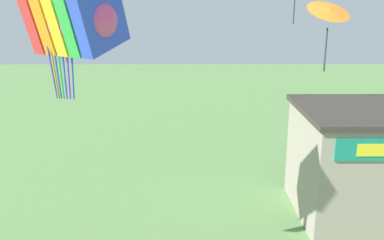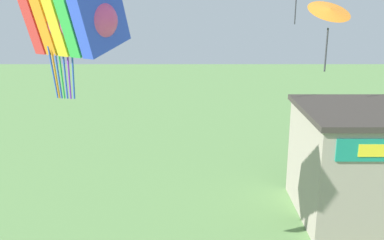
% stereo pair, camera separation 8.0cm
% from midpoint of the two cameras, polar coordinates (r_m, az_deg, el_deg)
% --- Properties ---
extents(seaside_building, '(6.98, 5.77, 5.09)m').
position_cam_midpoint_polar(seaside_building, '(21.12, 23.30, -5.22)').
color(seaside_building, gray).
rests_on(seaside_building, ground_plane).
extents(kite_rainbow_parafoil, '(3.53, 3.25, 3.33)m').
position_cam_midpoint_polar(kite_rainbow_parafoil, '(13.11, -15.19, 12.80)').
color(kite_rainbow_parafoil, '#E54C8C').
extents(kite_orange_delta, '(1.52, 1.46, 2.11)m').
position_cam_midpoint_polar(kite_orange_delta, '(13.26, 17.94, 13.68)').
color(kite_orange_delta, orange).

